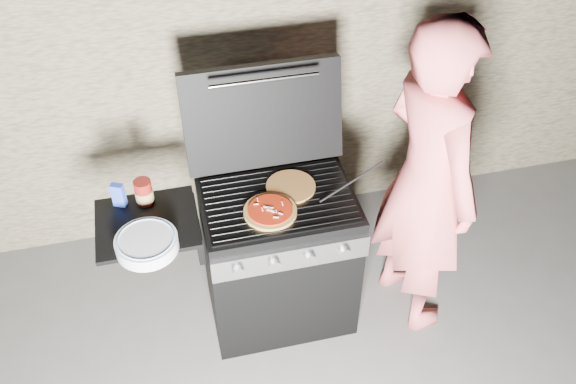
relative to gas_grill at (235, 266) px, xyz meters
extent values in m
plane|color=#4F4C48|center=(0.25, 0.00, -0.46)|extent=(50.00, 50.00, 0.00)
cube|color=#897B59|center=(0.25, 1.05, 0.44)|extent=(8.00, 0.35, 1.80)
cylinder|color=#B47E45|center=(0.33, 0.07, 0.46)|extent=(0.34, 0.34, 0.01)
cylinder|color=maroon|center=(-0.41, 0.15, 0.52)|extent=(0.11, 0.11, 0.14)
cube|color=blue|center=(-0.54, 0.15, 0.51)|extent=(0.07, 0.06, 0.14)
cylinder|color=silver|center=(-0.43, -0.19, 0.48)|extent=(0.36, 0.36, 0.07)
imported|color=#E96263|center=(1.01, -0.09, 0.49)|extent=(0.60, 0.78, 1.90)
cylinder|color=black|center=(0.65, 0.00, 0.50)|extent=(0.40, 0.16, 0.09)
camera|label=1|loc=(-0.25, -2.34, 2.69)|focal=40.00mm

